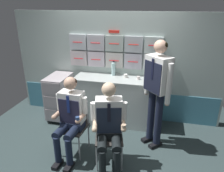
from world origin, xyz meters
TOP-DOWN VIEW (x-y plane):
  - ground at (0.00, 0.00)m, footprint 4.80×4.80m
  - galley_bulkhead at (-0.00, 1.37)m, footprint 4.20×0.14m
  - galley_counter at (0.09, 1.09)m, footprint 1.65×0.53m
  - service_trolley at (-1.09, 0.99)m, footprint 0.40×0.65m
  - folding_chair_left at (-0.37, 0.10)m, footprint 0.43×0.43m
  - crew_member_left at (-0.39, -0.06)m, footprint 0.51×0.64m
  - folding_chair_right at (0.21, -0.03)m, footprint 0.49×0.49m
  - crew_member_right at (0.25, -0.18)m, footprint 0.54×0.69m
  - crew_member_standing at (0.86, 0.52)m, footprint 0.45×0.45m
  - water_bottle_short at (0.73, 1.17)m, footprint 0.08×0.08m
  - water_bottle_tall at (-0.01, 1.26)m, footprint 0.08×0.08m
  - coffee_cup_spare at (0.25, 1.18)m, footprint 0.07×0.07m
  - espresso_cup_small at (0.50, 1.12)m, footprint 0.06×0.06m

SIDE VIEW (x-z plane):
  - ground at x=0.00m, z-range -0.04..0.00m
  - galley_counter at x=0.09m, z-range 0.00..0.95m
  - service_trolley at x=-1.09m, z-range 0.03..0.96m
  - folding_chair_left at x=-0.37m, z-range 0.10..0.96m
  - folding_chair_right at x=0.21m, z-range 0.10..0.96m
  - crew_member_left at x=-0.39m, z-range 0.07..1.37m
  - crew_member_right at x=0.25m, z-range 0.08..1.39m
  - espresso_cup_small at x=0.50m, z-range 0.95..1.01m
  - coffee_cup_spare at x=0.25m, z-range 0.95..1.01m
  - water_bottle_short at x=0.73m, z-range 0.94..1.17m
  - galley_bulkhead at x=0.00m, z-range 0.00..2.15m
  - water_bottle_tall at x=-0.01m, z-range 0.94..1.23m
  - crew_member_standing at x=0.86m, z-range 0.20..2.00m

